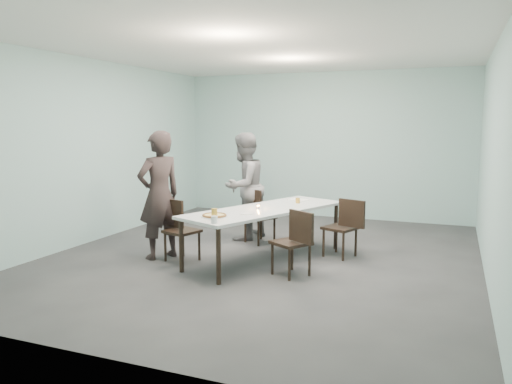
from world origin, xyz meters
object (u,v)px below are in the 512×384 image
at_px(chair_far_right, 345,224).
at_px(beer_glass, 214,215).
at_px(diner_near, 159,195).
at_px(amber_tumbler, 298,200).
at_px(chair_near_left, 178,226).
at_px(water_tumbler, 214,220).
at_px(diner_far, 244,186).
at_px(chair_far_left, 257,212).
at_px(side_plate, 246,214).
at_px(table, 265,212).
at_px(pizza, 214,216).
at_px(tealight, 258,207).
at_px(chair_near_right, 295,238).

xyz_separation_m(chair_far_right, beer_glass, (-1.31, -1.60, 0.32)).
height_order(diner_near, amber_tumbler, diner_near).
distance_m(chair_near_left, water_tumbler, 1.26).
height_order(diner_far, amber_tumbler, diner_far).
relative_size(chair_far_left, beer_glass, 5.80).
bearing_deg(chair_near_left, side_plate, 15.55).
distance_m(chair_near_left, chair_far_left, 1.58).
bearing_deg(diner_far, chair_near_left, 1.27).
height_order(table, chair_far_left, chair_far_left).
relative_size(pizza, tealight, 6.07).
distance_m(chair_near_right, diner_far, 2.29).
height_order(chair_near_left, water_tumbler, chair_near_left).
distance_m(pizza, water_tumbler, 0.41).
bearing_deg(table, diner_far, 126.01).
distance_m(chair_far_right, side_plate, 1.55).
height_order(chair_near_left, diner_far, diner_far).
xyz_separation_m(diner_far, side_plate, (0.73, -1.62, -0.15)).
relative_size(table, chair_near_right, 3.16).
bearing_deg(beer_glass, water_tumbler, -64.17).
bearing_deg(chair_far_left, table, -33.20).
bearing_deg(chair_far_left, chair_far_right, 13.16).
bearing_deg(diner_far, chair_near_right, 53.72).
bearing_deg(diner_far, side_plate, 37.99).
bearing_deg(tealight, water_tumbler, -95.53).
xyz_separation_m(chair_near_right, pizza, (-1.02, -0.24, 0.27)).
distance_m(diner_near, water_tumbler, 1.47).
bearing_deg(water_tumbler, side_plate, 80.59).
distance_m(chair_near_left, pizza, 0.91).
height_order(table, side_plate, side_plate).
relative_size(diner_near, pizza, 5.45).
bearing_deg(chair_far_left, beer_glass, -54.46).
bearing_deg(chair_near_right, tealight, -6.15).
bearing_deg(tealight, diner_far, 121.64).
distance_m(chair_near_right, pizza, 1.08).
bearing_deg(chair_far_left, diner_far, -176.83).
xyz_separation_m(chair_near_right, tealight, (-0.73, 0.56, 0.27)).
height_order(chair_far_left, diner_far, diner_far).
relative_size(chair_near_right, water_tumbler, 9.67).
bearing_deg(table, side_plate, -98.27).
distance_m(water_tumbler, tealight, 1.17).
bearing_deg(side_plate, diner_far, 114.20).
height_order(chair_far_left, chair_far_right, same).
relative_size(chair_far_right, diner_far, 0.48).
bearing_deg(chair_near_left, table, 40.03).
height_order(diner_near, diner_far, diner_near).
xyz_separation_m(diner_far, tealight, (0.72, -1.17, -0.13)).
height_order(chair_near_left, chair_near_right, same).
bearing_deg(tealight, chair_near_left, -159.05).
bearing_deg(beer_glass, chair_far_left, 96.76).
bearing_deg(side_plate, tealight, 90.80).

